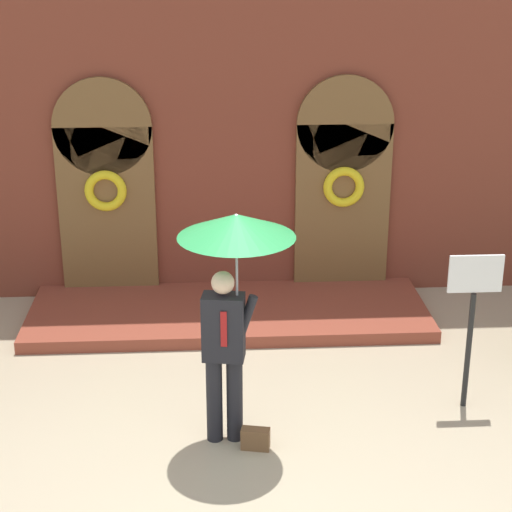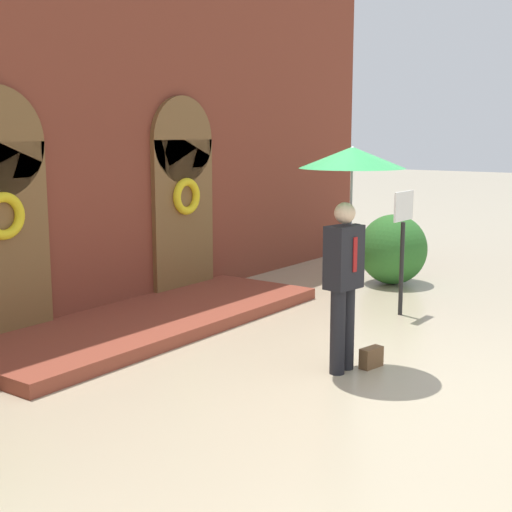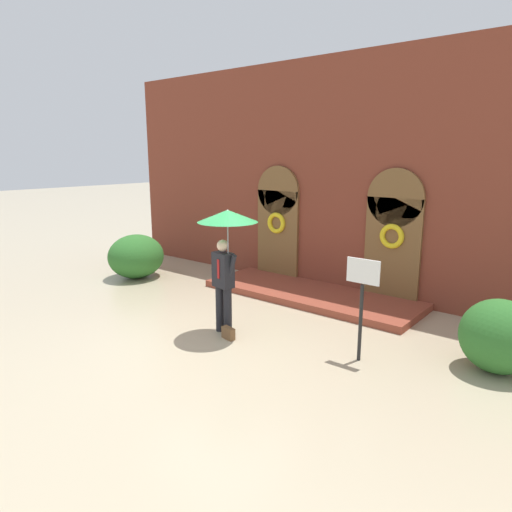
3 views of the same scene
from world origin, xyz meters
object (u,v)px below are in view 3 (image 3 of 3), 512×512
at_px(person_with_umbrella, 226,234).
at_px(handbag, 228,333).
at_px(shrub_left, 136,256).
at_px(shrub_right, 499,336).
at_px(sign_post, 362,293).

distance_m(person_with_umbrella, handbag, 1.82).
xyz_separation_m(person_with_umbrella, shrub_left, (-4.68, 1.40, -1.31)).
distance_m(person_with_umbrella, shrub_right, 4.77).
height_order(shrub_left, shrub_right, shrub_left).
xyz_separation_m(person_with_umbrella, shrub_right, (4.33, 1.49, -1.33)).
height_order(handbag, shrub_right, shrub_right).
height_order(person_with_umbrella, sign_post, person_with_umbrella).
relative_size(person_with_umbrella, shrub_right, 2.00).
bearing_deg(shrub_right, handbag, -157.75).
distance_m(shrub_left, shrub_right, 9.01).
bearing_deg(handbag, shrub_right, 34.07).
bearing_deg(shrub_right, sign_post, -151.90).
height_order(sign_post, shrub_right, sign_post).
relative_size(person_with_umbrella, handbag, 8.44).
relative_size(sign_post, shrub_right, 1.46).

